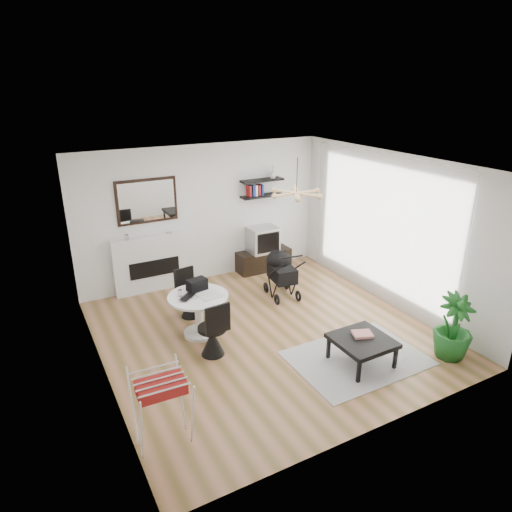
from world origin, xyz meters
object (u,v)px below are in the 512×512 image
tv_console (264,260)px  dining_table (199,309)px  fireplace (153,257)px  stroller (281,275)px  potted_plant (453,327)px  drying_rack (162,409)px  coffee_table (362,341)px  crt_tv (262,239)px

tv_console → dining_table: bearing=-140.1°
fireplace → stroller: bearing=-33.9°
fireplace → stroller: size_ratio=2.27×
stroller → potted_plant: (1.12, -2.93, 0.08)m
fireplace → tv_console: bearing=-3.4°
drying_rack → coffee_table: 2.96m
fireplace → stroller: 2.45m
tv_console → coffee_table: size_ratio=1.49×
crt_tv → coffee_table: crt_tv is taller
drying_rack → coffee_table: (2.95, 0.15, -0.10)m
stroller → potted_plant: potted_plant is taller
coffee_table → tv_console: bearing=82.8°
dining_table → stroller: 1.98m
tv_console → fireplace: bearing=176.6°
drying_rack → coffee_table: size_ratio=1.14×
tv_console → dining_table: 2.88m
dining_table → tv_console: bearing=39.9°
fireplace → coffee_table: (1.87, -3.82, -0.32)m
fireplace → drying_rack: bearing=-105.2°
dining_table → coffee_table: size_ratio=1.22×
dining_table → potted_plant: (3.00, -2.32, 0.04)m
drying_rack → stroller: stroller is taller
crt_tv → drying_rack: 5.11m
stroller → potted_plant: bearing=-61.1°
crt_tv → stroller: 1.28m
crt_tv → fireplace: bearing=176.5°
coffee_table → potted_plant: (1.27, -0.48, 0.13)m
potted_plant → tv_console: bearing=101.0°
tv_console → potted_plant: (0.81, -4.16, 0.27)m
tv_console → drying_rack: size_ratio=1.31×
crt_tv → dining_table: size_ratio=0.64×
fireplace → potted_plant: fireplace is taller
fireplace → stroller: (2.02, -1.36, -0.28)m
crt_tv → dining_table: bearing=-139.7°
coffee_table → fireplace: bearing=116.1°
dining_table → drying_rack: drying_rack is taller
drying_rack → crt_tv: bearing=50.9°
stroller → coffee_table: size_ratio=1.22×
tv_console → coffee_table: bearing=-97.2°
crt_tv → stroller: crt_tv is taller
stroller → fireplace: bearing=154.2°
drying_rack → stroller: 4.05m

